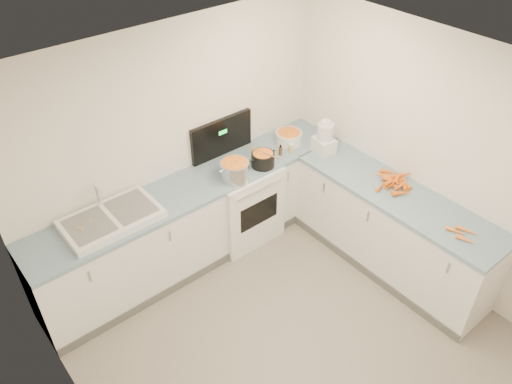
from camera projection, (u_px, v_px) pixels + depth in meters
floor at (308, 354)px, 4.51m from camera, size 3.50×4.00×0.00m
ceiling at (334, 105)px, 2.99m from camera, size 3.50×4.00×0.00m
wall_back at (175, 146)px, 4.97m from camera, size 3.50×0.00×2.50m
wall_right at (451, 170)px, 4.64m from camera, size 0.00×4.00×2.50m
counter_back at (198, 220)px, 5.26m from camera, size 3.50×0.62×0.94m
counter_right at (391, 230)px, 5.14m from camera, size 0.62×2.20×0.94m
stove at (240, 200)px, 5.53m from camera, size 0.76×0.65×1.36m
sink at (111, 219)px, 4.50m from camera, size 0.86×0.52×0.31m
steel_pot at (235, 171)px, 5.00m from camera, size 0.32×0.32×0.22m
black_pot at (263, 160)px, 5.20m from camera, size 0.25×0.25×0.17m
wooden_spoon at (263, 153)px, 5.14m from camera, size 0.12×0.40×0.02m
mixing_bowl at (289, 138)px, 5.56m from camera, size 0.38×0.38×0.14m
extract_bottle at (280, 151)px, 5.38m from camera, size 0.04×0.04×0.10m
spice_jar at (291, 149)px, 5.42m from camera, size 0.05×0.05×0.09m
food_processor at (325, 139)px, 5.35m from camera, size 0.22×0.26×0.38m
carrot_pile at (395, 181)px, 4.96m from camera, size 0.49×0.48×0.09m
peeled_carrots at (463, 234)px, 4.37m from camera, size 0.20×0.29×0.04m
peelings at (86, 226)px, 4.36m from camera, size 0.24×0.28×0.01m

